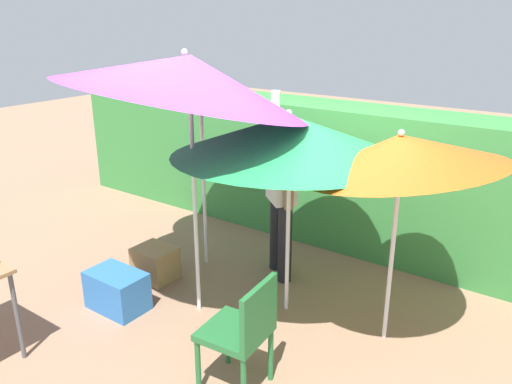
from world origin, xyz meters
name	(u,v)px	position (x,y,z in m)	size (l,w,h in m)	color
ground_plane	(237,315)	(0.00, 0.00, 0.00)	(24.00, 24.00, 0.00)	#937056
hedge_row	(341,175)	(0.00, 2.02, 0.81)	(8.00, 0.70, 1.62)	#38843D
umbrella_rainbow	(401,153)	(1.21, 0.44, 1.62)	(1.56, 1.53, 1.89)	silver
umbrella_orange	(197,78)	(-0.94, 0.63, 1.99)	(1.45, 1.44, 2.36)	silver
umbrella_yellow	(187,78)	(-0.38, -0.10, 2.10)	(2.11, 2.08, 2.57)	silver
umbrella_navy	(289,136)	(0.30, 0.35, 1.64)	(1.97, 1.98, 1.87)	silver
person_vendor	(281,190)	(-0.10, 0.88, 0.93)	(0.48, 0.42, 1.88)	black
chair_plastic	(243,329)	(0.62, -0.73, 0.51)	(0.48, 0.48, 0.89)	#236633
cooler_box	(117,290)	(-0.97, -0.54, 0.18)	(0.54, 0.35, 0.36)	#2D6BB7
crate_cardboard	(155,263)	(-1.09, 0.06, 0.17)	(0.40, 0.34, 0.34)	#9E7A4C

